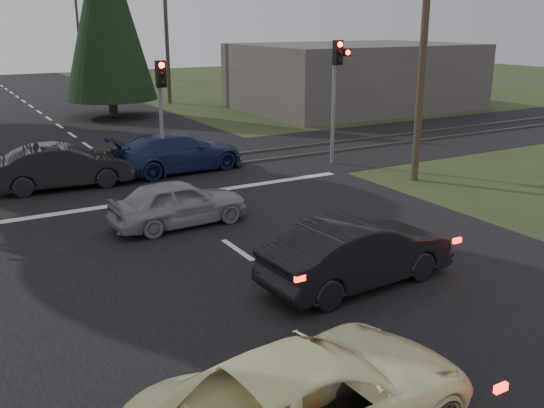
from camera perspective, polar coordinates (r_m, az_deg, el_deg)
ground at (r=12.50m, az=3.04°, el=-8.68°), size 120.00×120.00×0.00m
road at (r=21.09m, az=-11.88°, el=1.72°), size 14.00×100.00×0.01m
rail_corridor at (r=22.95m, az=-13.47°, el=2.84°), size 120.00×8.00×0.01m
stop_line at (r=19.44m, az=-10.19°, el=0.55°), size 13.00×0.35×0.00m
rail_near at (r=22.19m, az=-12.87°, el=2.52°), size 120.00×0.12×0.10m
rail_far at (r=23.68m, az=-14.05°, el=3.34°), size 120.00×0.12×0.10m
traffic_signal_right at (r=23.46m, az=6.15°, el=11.71°), size 0.68×0.48×4.70m
traffic_signal_center at (r=21.51m, az=-10.36°, el=9.71°), size 0.32×0.48×4.10m
utility_pole_near at (r=21.32m, az=14.09°, el=14.61°), size 1.80×0.26×9.00m
utility_pole_mid at (r=42.08m, az=-9.91°, el=15.74°), size 1.80×0.26×9.00m
utility_pole_far at (r=66.09m, az=-17.79°, el=15.54°), size 1.80×0.26×9.00m
conifer_tree at (r=36.73m, az=-15.37°, el=17.25°), size 5.20×5.20×11.00m
building_right at (r=39.81m, az=7.76°, el=11.84°), size 14.00×10.00×4.00m
cream_coupe at (r=8.34m, az=3.83°, el=-17.67°), size 4.91×2.53×1.32m
dark_hatchback at (r=12.90m, az=8.06°, el=-4.55°), size 4.43×1.81×1.43m
silver_car at (r=16.66m, az=-8.76°, el=0.11°), size 3.82×1.67×1.28m
blue_sedan at (r=22.73m, az=-8.83°, el=4.82°), size 5.08×2.35×1.44m
dark_car_far at (r=21.36m, az=-19.07°, el=3.35°), size 4.53×1.86×1.46m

